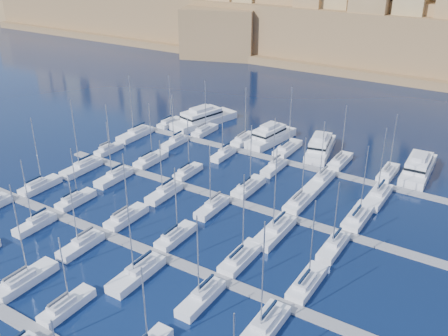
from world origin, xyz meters
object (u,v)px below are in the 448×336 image
Objects in this scene: motor_yacht_b at (270,136)px; motor_yacht_d at (418,167)px; sailboat_2 at (25,280)px; motor_yacht_a at (203,118)px; motor_yacht_c at (320,147)px.

motor_yacht_b is 0.95× the size of motor_yacht_d.
sailboat_2 reaches higher than motor_yacht_a.
sailboat_2 is 0.82× the size of motor_yacht_a.
motor_yacht_a is at bearing 175.07° from motor_yacht_b.
motor_yacht_b is at bearing -179.04° from motor_yacht_d.
motor_yacht_b is at bearing -4.93° from motor_yacht_a.
sailboat_2 reaches higher than motor_yacht_c.
sailboat_2 is 0.97× the size of motor_yacht_d.
motor_yacht_c is (13.22, 0.08, 0.00)m from motor_yacht_b.
motor_yacht_a is at bearing 103.02° from sailboat_2.
motor_yacht_a is 34.87m from motor_yacht_c.
motor_yacht_b and motor_yacht_d have the same top height.
sailboat_2 is 80.85m from motor_yacht_d.
motor_yacht_c is (18.39, 69.30, 0.95)m from sailboat_2.
motor_yacht_a and motor_yacht_c have the same top height.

